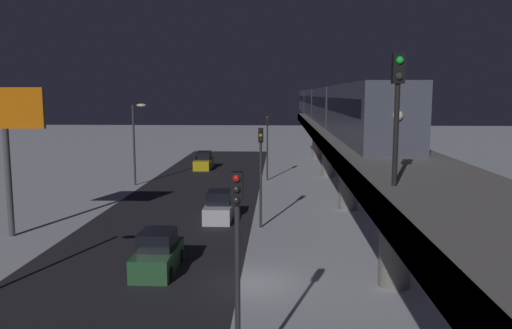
{
  "coord_description": "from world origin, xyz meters",
  "views": [
    {
      "loc": [
        -1.19,
        22.35,
        8.49
      ],
      "look_at": [
        0.77,
        -21.6,
        2.49
      ],
      "focal_mm": 36.14,
      "sensor_mm": 36.0,
      "label": 1
    }
  ],
  "objects": [
    {
      "name": "commercial_billboard",
      "position": [
        14.9,
        -7.21,
        6.83
      ],
      "size": [
        4.8,
        0.36,
        8.9
      ],
      "color": "#4C4C51",
      "rests_on": "ground_plane"
    },
    {
      "name": "traffic_light_near",
      "position": [
        -0.06,
        8.54,
        4.2
      ],
      "size": [
        0.32,
        0.44,
        6.4
      ],
      "color": "#2D2D2D",
      "rests_on": "ground_plane"
    },
    {
      "name": "ground_plane",
      "position": [
        0.0,
        0.0,
        0.0
      ],
      "size": [
        240.0,
        240.0,
        0.0
      ],
      "primitive_type": "plane",
      "color": "silver"
    },
    {
      "name": "subway_train",
      "position": [
        -6.37,
        -37.34,
        7.49
      ],
      "size": [
        2.94,
        74.07,
        3.4
      ],
      "color": "#4C5160",
      "rests_on": "elevated_railway"
    },
    {
      "name": "sedan_white_2",
      "position": [
        2.84,
        -12.01,
        0.8
      ],
      "size": [
        1.8,
        4.24,
        1.97
      ],
      "rotation": [
        0.0,
        0.0,
        3.14
      ],
      "color": "silver",
      "rests_on": "ground_plane"
    },
    {
      "name": "elevated_railway",
      "position": [
        -6.28,
        0.0,
        4.94
      ],
      "size": [
        5.0,
        108.49,
        5.71
      ],
      "color": "gray",
      "rests_on": "ground_plane"
    },
    {
      "name": "traffic_light_far",
      "position": [
        -0.06,
        -28.29,
        4.2
      ],
      "size": [
        0.32,
        0.44,
        6.4
      ],
      "color": "#2D2D2D",
      "rests_on": "ground_plane"
    },
    {
      "name": "rail_signal",
      "position": [
        -4.74,
        6.64,
        8.44
      ],
      "size": [
        0.36,
        0.41,
        4.0
      ],
      "color": "black",
      "rests_on": "elevated_railway"
    },
    {
      "name": "sedan_yellow",
      "position": [
        7.44,
        -36.2,
        0.8
      ],
      "size": [
        1.8,
        4.73,
        1.97
      ],
      "color": "gold",
      "rests_on": "ground_plane"
    },
    {
      "name": "traffic_light_mid",
      "position": [
        -0.06,
        -9.88,
        4.2
      ],
      "size": [
        0.32,
        0.44,
        6.4
      ],
      "color": "#2D2D2D",
      "rests_on": "ground_plane"
    },
    {
      "name": "avenue_asphalt",
      "position": [
        6.04,
        0.0,
        0.0
      ],
      "size": [
        11.0,
        108.49,
        0.01
      ],
      "primitive_type": "cube",
      "color": "#28282D",
      "rests_on": "ground_plane"
    },
    {
      "name": "sedan_green",
      "position": [
        4.64,
        -1.55,
        0.78
      ],
      "size": [
        1.91,
        4.21,
        1.97
      ],
      "rotation": [
        0.0,
        0.0,
        3.14
      ],
      "color": "#2D6038",
      "rests_on": "ground_plane"
    },
    {
      "name": "street_lamp_far",
      "position": [
        12.12,
        -25.0,
        4.81
      ],
      "size": [
        1.35,
        0.44,
        7.65
      ],
      "color": "#38383D",
      "rests_on": "ground_plane"
    }
  ]
}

